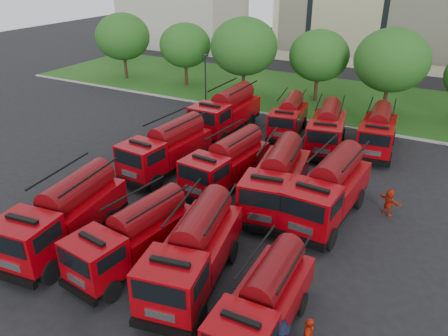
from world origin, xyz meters
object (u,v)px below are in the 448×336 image
(firefighter_4, at_px, (96,212))
(fire_truck_0, at_px, (65,215))
(fire_truck_10, at_px, (327,128))
(fire_truck_11, at_px, (378,131))
(fire_truck_2, at_px, (194,251))
(fire_truck_8, at_px, (226,112))
(fire_truck_4, at_px, (167,148))
(fire_truck_7, at_px, (328,189))
(fire_truck_9, at_px, (289,117))
(fire_truck_5, at_px, (227,162))
(fire_truck_3, at_px, (264,303))
(fire_truck_6, at_px, (277,179))
(firefighter_5, at_px, (387,214))
(fire_truck_1, at_px, (133,236))

(firefighter_4, bearing_deg, fire_truck_0, 169.35)
(fire_truck_10, distance_m, fire_truck_11, 3.77)
(fire_truck_2, relative_size, fire_truck_8, 0.97)
(fire_truck_4, distance_m, fire_truck_8, 8.46)
(fire_truck_0, relative_size, fire_truck_7, 0.99)
(fire_truck_9, relative_size, fire_truck_10, 0.92)
(firefighter_4, bearing_deg, fire_truck_8, -31.58)
(fire_truck_5, xyz_separation_m, fire_truck_9, (0.23, 10.55, -0.14))
(fire_truck_3, height_order, firefighter_4, fire_truck_3)
(fire_truck_8, bearing_deg, fire_truck_5, -60.95)
(fire_truck_3, distance_m, fire_truck_4, 15.48)
(fire_truck_4, bearing_deg, fire_truck_9, 70.20)
(firefighter_4, bearing_deg, fire_truck_2, -134.83)
(fire_truck_6, xyz_separation_m, fire_truck_9, (-3.54, 11.35, -0.24))
(firefighter_5, bearing_deg, fire_truck_6, 50.52)
(firefighter_4, height_order, firefighter_5, firefighter_4)
(fire_truck_3, distance_m, fire_truck_9, 21.87)
(fire_truck_9, distance_m, fire_truck_10, 3.96)
(fire_truck_11, bearing_deg, fire_truck_10, -164.67)
(fire_truck_4, relative_size, fire_truck_5, 1.04)
(fire_truck_3, relative_size, fire_truck_7, 0.81)
(fire_truck_6, bearing_deg, fire_truck_2, -103.16)
(fire_truck_5, distance_m, fire_truck_9, 10.55)
(firefighter_4, bearing_deg, fire_truck_10, -59.15)
(firefighter_4, bearing_deg, fire_truck_9, -46.53)
(fire_truck_3, relative_size, fire_truck_10, 0.87)
(fire_truck_9, relative_size, fire_truck_11, 0.96)
(fire_truck_8, xyz_separation_m, fire_truck_11, (11.91, 1.97, -0.23))
(fire_truck_9, bearing_deg, fire_truck_0, -112.03)
(fire_truck_11, height_order, firefighter_4, fire_truck_11)
(fire_truck_0, height_order, fire_truck_3, fire_truck_0)
(fire_truck_1, height_order, firefighter_4, fire_truck_1)
(fire_truck_1, distance_m, fire_truck_5, 9.18)
(fire_truck_10, relative_size, fire_truck_11, 1.04)
(fire_truck_2, distance_m, fire_truck_4, 11.77)
(fire_truck_3, bearing_deg, fire_truck_6, 108.11)
(fire_truck_11, xyz_separation_m, firefighter_4, (-12.58, -16.98, -1.60))
(fire_truck_1, xyz_separation_m, fire_truck_8, (-4.37, 17.58, 0.27))
(fire_truck_5, xyz_separation_m, fire_truck_6, (3.77, -0.81, 0.11))
(fire_truck_3, bearing_deg, fire_truck_0, 175.44)
(fire_truck_4, bearing_deg, fire_truck_0, -82.83)
(fire_truck_2, relative_size, fire_truck_6, 0.97)
(fire_truck_6, xyz_separation_m, fire_truck_7, (3.03, 0.12, 0.03))
(fire_truck_3, bearing_deg, fire_truck_2, 160.89)
(fire_truck_9, bearing_deg, fire_truck_1, -100.68)
(fire_truck_0, distance_m, fire_truck_5, 10.44)
(fire_truck_5, height_order, fire_truck_11, fire_truck_5)
(fire_truck_6, bearing_deg, fire_truck_7, -6.21)
(fire_truck_0, relative_size, firefighter_5, 4.89)
(fire_truck_10, bearing_deg, fire_truck_3, -91.37)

